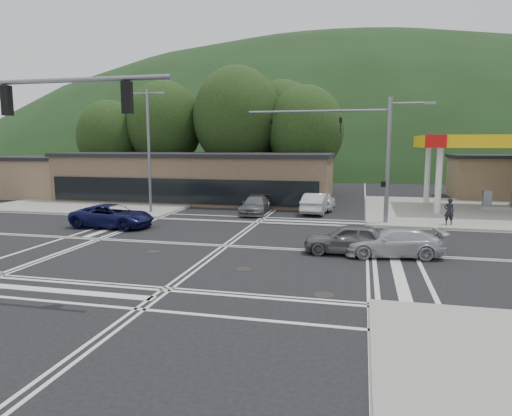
% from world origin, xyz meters
% --- Properties ---
extents(ground, '(120.00, 120.00, 0.00)m').
position_xyz_m(ground, '(0.00, 0.00, 0.00)').
color(ground, black).
rests_on(ground, ground).
extents(sidewalk_ne, '(16.00, 16.00, 0.15)m').
position_xyz_m(sidewalk_ne, '(15.00, 15.00, 0.07)').
color(sidewalk_ne, gray).
rests_on(sidewalk_ne, ground).
extents(sidewalk_nw, '(16.00, 16.00, 0.15)m').
position_xyz_m(sidewalk_nw, '(-15.00, 15.00, 0.07)').
color(sidewalk_nw, gray).
rests_on(sidewalk_nw, ground).
extents(gas_station_canopy, '(12.32, 8.34, 5.75)m').
position_xyz_m(gas_station_canopy, '(16.99, 15.99, 5.04)').
color(gas_station_canopy, silver).
rests_on(gas_station_canopy, ground).
extents(convenience_store, '(10.00, 6.00, 3.80)m').
position_xyz_m(convenience_store, '(20.00, 25.00, 1.90)').
color(convenience_store, '#846B4F').
rests_on(convenience_store, ground).
extents(commercial_row, '(24.00, 8.00, 4.00)m').
position_xyz_m(commercial_row, '(-8.00, 17.00, 2.00)').
color(commercial_row, brown).
rests_on(commercial_row, ground).
extents(commercial_nw, '(8.00, 7.00, 3.60)m').
position_xyz_m(commercial_nw, '(-24.00, 17.00, 1.80)').
color(commercial_nw, '#846B4F').
rests_on(commercial_nw, ground).
extents(hill_north, '(252.00, 126.00, 140.00)m').
position_xyz_m(hill_north, '(0.00, 90.00, 0.00)').
color(hill_north, '#1B3015').
rests_on(hill_north, ground).
extents(tree_n_a, '(8.00, 8.00, 11.75)m').
position_xyz_m(tree_n_a, '(-14.00, 24.00, 7.14)').
color(tree_n_a, '#382619').
rests_on(tree_n_a, ground).
extents(tree_n_b, '(9.00, 9.00, 12.98)m').
position_xyz_m(tree_n_b, '(-6.00, 24.00, 7.79)').
color(tree_n_b, '#382619').
rests_on(tree_n_b, ground).
extents(tree_n_c, '(7.60, 7.60, 10.87)m').
position_xyz_m(tree_n_c, '(1.00, 24.00, 6.49)').
color(tree_n_c, '#382619').
rests_on(tree_n_c, ground).
extents(tree_n_d, '(6.80, 6.80, 9.76)m').
position_xyz_m(tree_n_d, '(-20.00, 23.00, 5.84)').
color(tree_n_d, '#382619').
rests_on(tree_n_d, ground).
extents(tree_n_e, '(8.40, 8.40, 11.98)m').
position_xyz_m(tree_n_e, '(-2.00, 28.00, 7.14)').
color(tree_n_e, '#382619').
rests_on(tree_n_e, ground).
extents(streetlight_nw, '(2.50, 0.25, 9.00)m').
position_xyz_m(streetlight_nw, '(-8.44, 9.00, 5.05)').
color(streetlight_nw, slate).
rests_on(streetlight_nw, ground).
extents(signal_mast_ne, '(11.65, 0.30, 8.00)m').
position_xyz_m(signal_mast_ne, '(6.95, 8.20, 5.07)').
color(signal_mast_ne, slate).
rests_on(signal_mast_ne, ground).
extents(car_blue_west, '(5.21, 2.58, 1.42)m').
position_xyz_m(car_blue_west, '(-8.31, 3.37, 0.71)').
color(car_blue_west, '#0E103D').
rests_on(car_blue_west, ground).
extents(car_grey_center, '(4.24, 1.76, 1.43)m').
position_xyz_m(car_grey_center, '(6.16, -0.30, 0.72)').
color(car_grey_center, '#5D6062').
rests_on(car_grey_center, ground).
extents(car_silver_east, '(4.74, 2.44, 1.31)m').
position_xyz_m(car_silver_east, '(8.11, -0.30, 0.66)').
color(car_silver_east, '#B4B7BC').
rests_on(car_silver_east, ground).
extents(car_queue_a, '(1.99, 4.71, 1.51)m').
position_xyz_m(car_queue_a, '(3.40, 12.10, 0.76)').
color(car_queue_a, '#B6B8BE').
rests_on(car_queue_a, ground).
extents(car_queue_b, '(1.74, 4.14, 1.40)m').
position_xyz_m(car_queue_b, '(3.75, 14.00, 0.70)').
color(car_queue_b, white).
rests_on(car_queue_b, ground).
extents(car_northbound, '(2.00, 4.55, 1.30)m').
position_xyz_m(car_northbound, '(-0.96, 10.71, 0.65)').
color(car_northbound, '#5D6162').
rests_on(car_northbound, ground).
extents(pedestrian, '(0.64, 0.45, 1.66)m').
position_xyz_m(pedestrian, '(11.97, 8.22, 0.98)').
color(pedestrian, black).
rests_on(pedestrian, sidewalk_ne).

